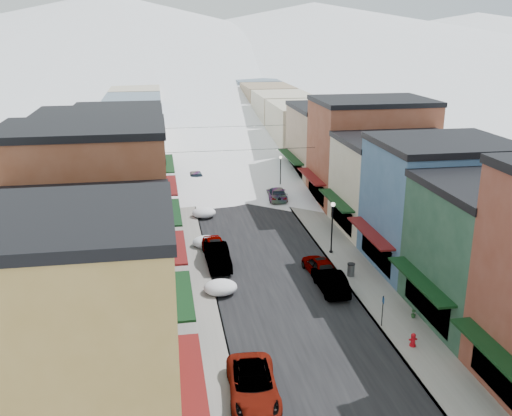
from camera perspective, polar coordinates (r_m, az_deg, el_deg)
name	(u,v)px	position (r m, az deg, el deg)	size (l,w,h in m)	color
road	(221,164)	(82.01, -3.52, 4.42)	(10.00, 160.00, 0.01)	black
sidewalk_left	(175,165)	(81.57, -8.14, 4.25)	(3.20, 160.00, 0.15)	gray
sidewalk_right	(266,162)	(82.94, 1.03, 4.65)	(3.20, 160.00, 0.15)	gray
curb_left	(186,165)	(81.62, -7.05, 4.31)	(0.10, 160.00, 0.15)	slate
curb_right	(256,162)	(82.67, -0.03, 4.61)	(0.10, 160.00, 0.15)	slate
bldg_l_yellow	(62,337)	(27.19, -18.80, -12.14)	(11.30, 8.70, 11.50)	#B08841
bldg_l_cream	(86,278)	(35.16, -16.64, -6.72)	(11.30, 8.20, 9.50)	#B2A790
bldg_l_brick_near	(89,212)	(42.12, -16.33, -0.42)	(12.30, 8.20, 12.50)	brown
bldg_l_grayblue	(108,201)	(50.66, -14.62, 0.69)	(11.30, 9.20, 9.00)	slate
bldg_l_brick_far	(103,166)	(59.16, -15.02, 4.08)	(13.30, 9.20, 11.00)	maroon
bldg_l_tan	(120,150)	(68.92, -13.48, 5.66)	(11.30, 11.20, 10.00)	tan
bldg_r_green	(502,252)	(40.66, 23.37, -4.10)	(11.30, 9.20, 9.50)	#204431
bldg_r_blue	(438,205)	(47.80, 17.75, 0.33)	(11.30, 9.20, 10.50)	#385A7F
bldg_r_cream	(398,184)	(55.99, 14.01, 2.35)	(12.30, 9.20, 9.00)	beige
bldg_r_brick_far	(370,151)	(63.97, 11.34, 5.58)	(13.30, 9.20, 11.50)	brown
bldg_r_tan	(334,143)	(73.09, 7.79, 6.46)	(11.30, 11.20, 9.50)	#997D64
distant_blocks	(206,113)	(103.78, -4.99, 9.45)	(34.00, 55.00, 8.00)	gray
mountain_ridge	(131,36)	(296.77, -12.35, 16.50)	(670.00, 340.00, 34.00)	silver
overhead_cables	(232,137)	(68.57, -2.45, 7.09)	(16.40, 15.04, 0.04)	black
car_white_suv	(253,385)	(31.54, -0.31, -17.26)	(2.58, 5.59, 1.55)	#BABABC
car_silver_sedan	(215,249)	(48.59, -4.07, -4.09)	(1.96, 4.88, 1.66)	gray
car_dark_hatch	(218,256)	(47.02, -3.86, -4.83)	(1.79, 5.15, 1.70)	black
car_silver_wagon	(196,179)	(70.76, -6.00, 2.86)	(2.25, 5.53, 1.60)	gray
car_green_sedan	(330,281)	(43.09, 7.45, -7.21)	(1.69, 4.86, 1.60)	black
car_gray_suv	(320,266)	(45.67, 6.38, -5.74)	(1.78, 4.42, 1.51)	gray
car_black_sedan	(277,194)	(64.59, 2.11, 1.44)	(2.06, 5.08, 1.47)	black
car_lane_silver	(214,166)	(77.55, -4.18, 4.26)	(1.97, 4.90, 1.67)	#A5A8AD
car_lane_white	(222,145)	(91.40, -3.40, 6.28)	(2.44, 5.28, 1.47)	white
fire_hydrant	(413,340)	(37.03, 15.43, -12.63)	(0.51, 0.38, 0.87)	#AD0912
parking_sign	(383,308)	(38.38, 12.55, -9.78)	(0.06, 0.29, 2.16)	black
trash_can	(351,270)	(45.47, 9.48, -6.10)	(0.61, 0.61, 1.04)	#57595C
streetlamp_near	(332,221)	(49.00, 7.64, -1.31)	(0.38, 0.38, 4.53)	black
streetlamp_far	(281,169)	(67.58, 2.47, 3.96)	(0.35, 0.35, 4.16)	black
planter_far	(413,314)	(40.33, 15.47, -10.15)	(0.33, 0.33, 0.58)	#244E26
snow_pile_near	(221,287)	(42.50, -3.56, -7.90)	(2.49, 2.73, 1.05)	white
snow_pile_mid	(206,242)	(51.17, -5.02, -3.37)	(2.42, 2.69, 1.02)	white
snow_pile_far	(204,213)	(59.03, -5.22, -0.46)	(2.46, 2.71, 1.04)	white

